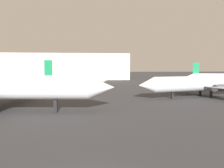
{
  "coord_description": "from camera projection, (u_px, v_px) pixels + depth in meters",
  "views": [
    {
      "loc": [
        -0.28,
        -13.83,
        7.41
      ],
      "look_at": [
        6.97,
        48.4,
        2.61
      ],
      "focal_mm": 36.87,
      "sensor_mm": 36.0,
      "label": 1
    }
  ],
  "objects": [
    {
      "name": "terminal_building",
      "position": [
        62.0,
        67.0,
        133.77
      ],
      "size": [
        75.96,
        24.88,
        14.53
      ],
      "primitive_type": "cube",
      "color": "beige",
      "rests_on": "ground_plane"
    },
    {
      "name": "airplane_far_right",
      "position": [
        221.0,
        77.0,
        92.5
      ],
      "size": [
        27.37,
        22.15,
        8.91
      ],
      "rotation": [
        0.0,
        0.0,
        -0.27
      ],
      "color": "silver",
      "rests_on": "ground_plane"
    },
    {
      "name": "airplane_far_left",
      "position": [
        75.0,
        80.0,
        76.06
      ],
      "size": [
        24.4,
        18.95,
        9.43
      ],
      "rotation": [
        0.0,
        0.0,
        0.25
      ],
      "color": "white",
      "rests_on": "ground_plane"
    },
    {
      "name": "airplane_on_taxiway",
      "position": [
        202.0,
        83.0,
        55.31
      ],
      "size": [
        33.75,
        25.62,
        9.74
      ],
      "rotation": [
        0.0,
        0.0,
        3.4
      ],
      "color": "silver",
      "rests_on": "ground_plane"
    }
  ]
}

